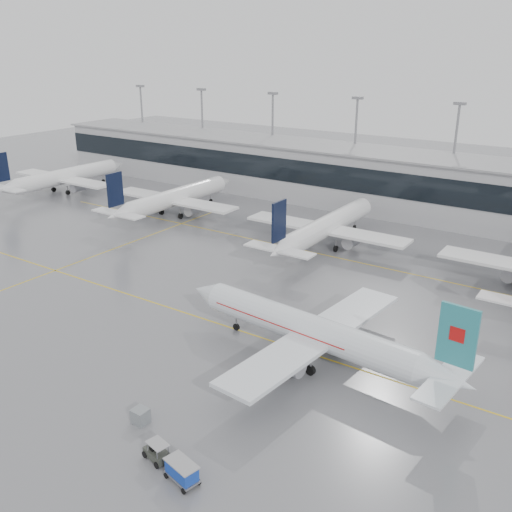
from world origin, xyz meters
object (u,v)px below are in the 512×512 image
Objects in this scene: baggage_cart at (182,470)px; gse_unit at (140,416)px; air_canada_jet at (316,332)px; baggage_tug at (157,453)px.

gse_unit is (-8.29, 3.64, -0.35)m from baggage_cart.
air_canada_jet is at bearing 68.20° from gse_unit.
air_canada_jet is 9.77× the size of baggage_tug.
air_canada_jet is 22.68m from baggage_cart.
air_canada_jet reaches higher than gse_unit.
baggage_tug is 1.14× the size of baggage_cart.
baggage_cart is at bearing -21.98° from gse_unit.
baggage_cart reaches higher than gse_unit.
air_canada_jet is 22.22m from baggage_tug.
air_canada_jet is 25.02× the size of gse_unit.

